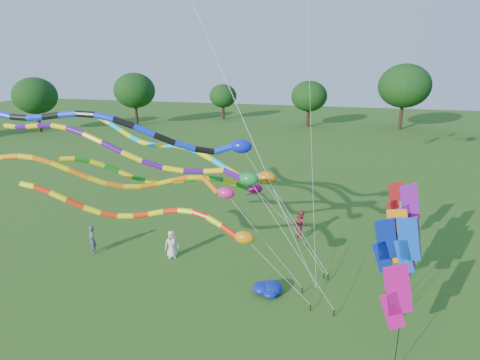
% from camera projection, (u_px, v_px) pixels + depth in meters
% --- Properties ---
extents(ground, '(160.00, 160.00, 0.00)m').
position_uv_depth(ground, '(243.00, 340.00, 15.64)').
color(ground, '#235015').
rests_on(ground, ground).
extents(tree_ring, '(122.01, 116.28, 9.56)m').
position_uv_depth(tree_ring, '(200.00, 282.00, 9.19)').
color(tree_ring, '#382314').
rests_on(tree_ring, ground).
extents(tube_kite_red, '(12.74, 1.74, 5.80)m').
position_uv_depth(tube_kite_red, '(163.00, 218.00, 17.62)').
color(tube_kite_red, black).
rests_on(tube_kite_red, ground).
extents(tube_kite_orange, '(12.86, 3.47, 7.28)m').
position_uv_depth(tube_kite_orange, '(141.00, 180.00, 17.27)').
color(tube_kite_orange, black).
rests_on(tube_kite_orange, ground).
extents(tube_kite_purple, '(16.35, 1.25, 8.33)m').
position_uv_depth(tube_kite_purple, '(141.00, 154.00, 17.68)').
color(tube_kite_purple, black).
rests_on(tube_kite_purple, ground).
extents(tube_kite_blue, '(16.20, 3.00, 9.03)m').
position_uv_depth(tube_kite_blue, '(140.00, 132.00, 18.22)').
color(tube_kite_blue, black).
rests_on(tube_kite_blue, ground).
extents(tube_kite_cyan, '(14.69, 4.36, 7.53)m').
position_uv_depth(tube_kite_cyan, '(194.00, 155.00, 21.93)').
color(tube_kite_cyan, black).
rests_on(tube_kite_cyan, ground).
extents(tube_kite_green, '(12.15, 4.57, 6.27)m').
position_uv_depth(tube_kite_green, '(188.00, 179.00, 21.47)').
color(tube_kite_green, black).
rests_on(tube_kite_green, ground).
extents(banner_pole_blue_b, '(1.10, 0.52, 4.50)m').
position_uv_depth(banner_pole_blue_b, '(407.00, 246.00, 16.30)').
color(banner_pole_blue_b, black).
rests_on(banner_pole_blue_b, ground).
extents(banner_pole_green, '(1.10, 0.53, 4.10)m').
position_uv_depth(banner_pole_green, '(409.00, 225.00, 19.30)').
color(banner_pole_green, black).
rests_on(banner_pole_green, ground).
extents(banner_pole_magenta_a, '(1.14, 0.40, 4.30)m').
position_uv_depth(banner_pole_magenta_a, '(396.00, 298.00, 13.10)').
color(banner_pole_magenta_a, black).
rests_on(banner_pole_magenta_a, ground).
extents(banner_pole_red, '(1.13, 0.43, 4.36)m').
position_uv_depth(banner_pole_red, '(396.00, 204.00, 21.35)').
color(banner_pole_red, black).
rests_on(banner_pole_red, ground).
extents(banner_pole_orange, '(1.15, 0.34, 4.70)m').
position_uv_depth(banner_pole_orange, '(397.00, 237.00, 16.68)').
color(banner_pole_orange, black).
rests_on(banner_pole_orange, ground).
extents(banner_pole_magenta_b, '(1.13, 0.42, 4.38)m').
position_uv_depth(banner_pole_magenta_b, '(408.00, 244.00, 16.68)').
color(banner_pole_magenta_b, black).
rests_on(banner_pole_magenta_b, ground).
extents(banner_pole_blue_a, '(1.14, 0.38, 4.31)m').
position_uv_depth(banner_pole_blue_a, '(385.00, 246.00, 16.69)').
color(banner_pole_blue_a, black).
rests_on(banner_pole_blue_a, ground).
extents(banner_pole_violet, '(1.10, 0.53, 5.21)m').
position_uv_depth(banner_pole_violet, '(409.00, 209.00, 18.25)').
color(banner_pole_violet, black).
rests_on(banner_pole_violet, ground).
extents(blue_nylon_heap, '(1.45, 1.53, 0.57)m').
position_uv_depth(blue_nylon_heap, '(269.00, 290.00, 18.61)').
color(blue_nylon_heap, '#0B1D98').
rests_on(blue_nylon_heap, ground).
extents(person_a, '(0.91, 0.81, 1.56)m').
position_uv_depth(person_a, '(172.00, 244.00, 21.93)').
color(person_a, silver).
rests_on(person_a, ground).
extents(person_b, '(0.71, 0.67, 1.62)m').
position_uv_depth(person_b, '(92.00, 240.00, 22.41)').
color(person_b, '#444E5F').
rests_on(person_b, ground).
extents(person_c, '(1.05, 1.11, 1.80)m').
position_uv_depth(person_c, '(301.00, 224.00, 24.26)').
color(person_c, '#983739').
rests_on(person_c, ground).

